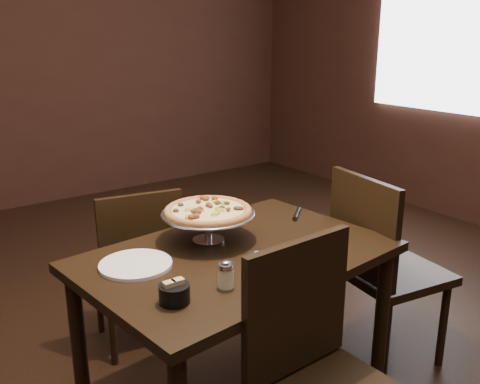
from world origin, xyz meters
TOP-DOWN VIEW (x-y plane):
  - room at (0.06, 0.03)m, footprint 6.04×7.04m
  - dining_table at (0.06, 0.10)m, footprint 1.25×0.90m
  - pizza_stand at (0.03, 0.26)m, footprint 0.38×0.38m
  - parmesan_shaker at (-0.14, -0.12)m, footprint 0.06×0.06m
  - pepper_flake_shaker at (-0.02, -0.13)m, footprint 0.06×0.06m
  - packet_caddy at (-0.34, -0.10)m, footprint 0.10×0.10m
  - napkin_stack at (0.32, -0.06)m, footprint 0.20×0.20m
  - plate_left at (-0.32, 0.21)m, footprint 0.27×0.27m
  - plate_near at (0.15, -0.18)m, footprint 0.27×0.27m
  - serving_spatula at (0.30, 0.03)m, footprint 0.18×0.18m
  - chair_far at (-0.06, 0.78)m, footprint 0.46×0.46m
  - chair_near at (0.00, -0.44)m, footprint 0.45×0.45m
  - chair_side at (0.82, 0.01)m, footprint 0.51×0.51m

SIDE VIEW (x-z plane):
  - chair_far at x=-0.06m, z-range 0.04..0.89m
  - chair_near at x=0.00m, z-range 0.04..0.98m
  - chair_side at x=0.82m, z-range 0.04..0.99m
  - dining_table at x=0.06m, z-range 0.27..1.00m
  - plate_left at x=-0.32m, z-range 0.73..0.75m
  - plate_near at x=0.15m, z-range 0.73..0.75m
  - napkin_stack at x=0.32m, z-range 0.73..0.75m
  - packet_caddy at x=-0.34m, z-range 0.73..0.81m
  - parmesan_shaker at x=-0.14m, z-range 0.73..0.83m
  - pepper_flake_shaker at x=-0.02m, z-range 0.73..0.84m
  - serving_spatula at x=0.30m, z-range 0.85..0.87m
  - pizza_stand at x=0.03m, z-range 0.78..0.94m
  - room at x=0.06m, z-range -0.02..2.82m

